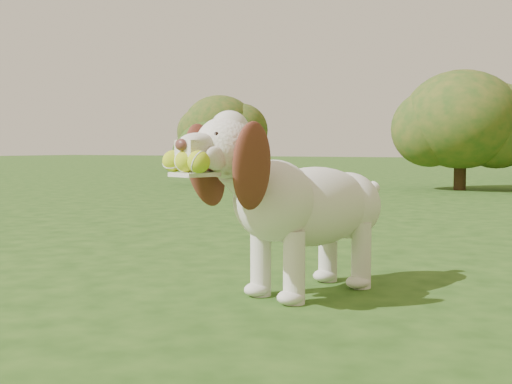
% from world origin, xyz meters
% --- Properties ---
extents(ground, '(80.00, 80.00, 0.00)m').
position_xyz_m(ground, '(0.00, 0.00, 0.00)').
color(ground, '#204212').
rests_on(ground, ground).
extents(dog, '(0.71, 1.25, 0.83)m').
position_xyz_m(dog, '(0.18, -0.15, 0.44)').
color(dog, silver).
rests_on(dog, ground).
extents(shrub_a, '(1.10, 1.10, 1.14)m').
position_xyz_m(shrub_a, '(-4.87, 7.05, 0.67)').
color(shrub_a, '#382314').
rests_on(shrub_a, ground).
extents(shrub_b, '(1.82, 1.82, 1.89)m').
position_xyz_m(shrub_b, '(-0.54, 7.64, 1.11)').
color(shrub_b, '#382314').
rests_on(shrub_b, ground).
extents(shrub_g, '(2.10, 2.10, 2.18)m').
position_xyz_m(shrub_g, '(-8.30, 13.08, 1.28)').
color(shrub_g, '#382314').
rests_on(shrub_g, ground).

